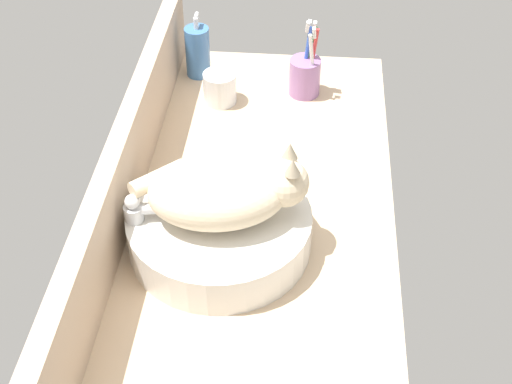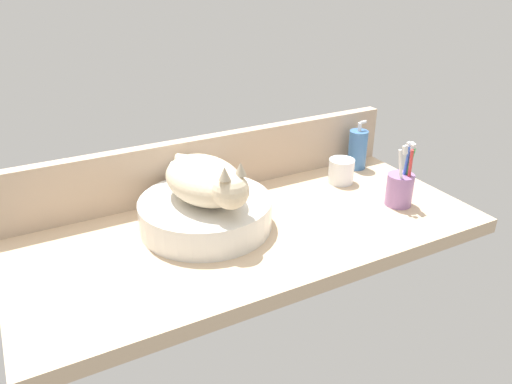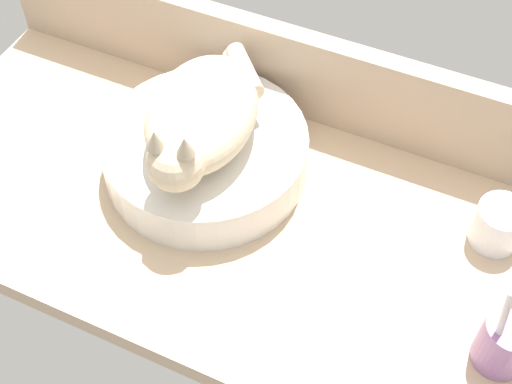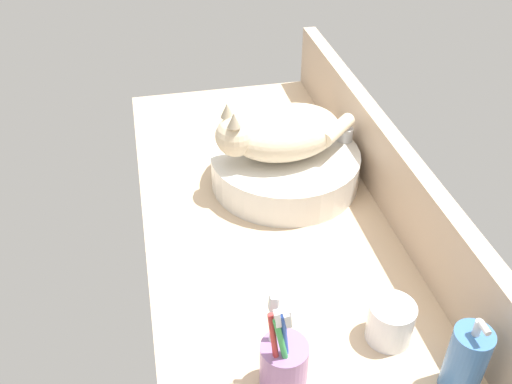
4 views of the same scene
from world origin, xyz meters
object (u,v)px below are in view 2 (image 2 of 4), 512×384
water_glass (341,172)px  cat (207,181)px  soap_dispenser (358,149)px  sink_basin (206,213)px  faucet (178,183)px  toothbrush_cup (400,188)px

water_glass → cat: bearing=-171.3°
soap_dispenser → water_glass: (-11.54, -6.90, -3.20)cm
sink_basin → soap_dispenser: bearing=12.2°
cat → sink_basin: bearing=102.2°
soap_dispenser → faucet: bearing=179.0°
toothbrush_cup → water_glass: toothbrush_cup is taller
faucet → soap_dispenser: 61.72cm
toothbrush_cup → faucet: bearing=153.3°
faucet → cat: bearing=-80.2°
sink_basin → soap_dispenser: 60.81cm
toothbrush_cup → water_glass: (-5.32, 19.97, -1.90)cm
cat → faucet: size_ratio=2.38×
faucet → toothbrush_cup: toothbrush_cup is taller
sink_basin → cat: 9.82cm
faucet → soap_dispenser: soap_dispenser is taller
sink_basin → water_glass: sink_basin is taller
sink_basin → soap_dispenser: soap_dispenser is taller
toothbrush_cup → cat: bearing=166.5°
soap_dispenser → toothbrush_cup: toothbrush_cup is taller
cat → toothbrush_cup: bearing=-13.5°
faucet → toothbrush_cup: (55.49, -27.92, -2.10)cm
faucet → soap_dispenser: (61.71, -1.05, -0.80)cm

